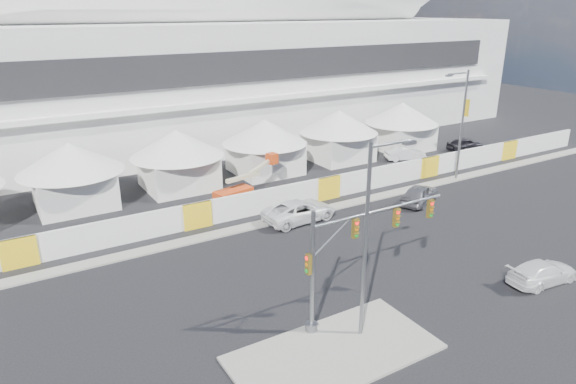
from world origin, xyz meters
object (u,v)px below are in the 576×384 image
pickup_near (543,272)px  boom_lift (240,189)px  sedan_silver (420,194)px  streetlight_curb (461,118)px  pickup_curb (299,211)px  lot_car_b (465,144)px  streetlight_median (370,229)px  traffic_mast (345,256)px  lot_car_a (405,154)px

pickup_near → boom_lift: bearing=27.8°
sedan_silver → streetlight_curb: (7.45, 2.85, 5.18)m
pickup_curb → lot_car_b: bearing=-77.3°
lot_car_b → streetlight_curb: size_ratio=0.42×
pickup_near → streetlight_median: 13.55m
traffic_mast → sedan_silver: bearing=33.6°
sedan_silver → streetlight_median: bearing=102.9°
pickup_near → lot_car_b: 30.72m
traffic_mast → streetlight_median: streetlight_median is taller
pickup_near → boom_lift: size_ratio=0.70×
pickup_near → lot_car_b: (20.09, 23.25, 0.05)m
boom_lift → lot_car_b: bearing=-10.3°
boom_lift → streetlight_median: bearing=-110.9°
lot_car_b → streetlight_median: streetlight_median is taller
sedan_silver → traffic_mast: 19.47m
lot_car_a → boom_lift: boom_lift is taller
sedan_silver → lot_car_a: size_ratio=1.11×
streetlight_median → traffic_mast: bearing=100.1°
pickup_near → lot_car_a: size_ratio=1.09×
streetlight_median → boom_lift: bearing=81.4°
streetlight_curb → lot_car_b: bearing=36.2°
sedan_silver → lot_car_a: bearing=-62.8°
pickup_curb → boom_lift: bearing=12.8°
streetlight_median → pickup_near: bearing=-6.6°
sedan_silver → lot_car_a: sedan_silver is taller
boom_lift → traffic_mast: bearing=-112.3°
pickup_curb → pickup_near: bearing=-157.4°
lot_car_b → boom_lift: (-29.38, -1.02, 0.16)m
streetlight_median → streetlight_curb: size_ratio=0.96×
pickup_curb → lot_car_a: pickup_curb is taller
pickup_curb → streetlight_curb: size_ratio=0.57×
traffic_mast → streetlight_median: 2.53m
lot_car_b → streetlight_curb: (-9.33, -6.82, 5.26)m
pickup_curb → pickup_near: 17.26m
traffic_mast → streetlight_median: bearing=-79.9°
streetlight_curb → boom_lift: 21.48m
pickup_near → streetlight_median: bearing=88.5°
lot_car_b → lot_car_a: bearing=97.4°
streetlight_median → streetlight_curb: (23.20, 14.99, 0.16)m
lot_car_a → lot_car_b: size_ratio=1.00×
streetlight_curb → boom_lift: streetlight_curb is taller
streetlight_median → streetlight_curb: bearing=32.9°
pickup_curb → pickup_near: pickup_curb is taller
pickup_curb → boom_lift: size_ratio=0.88×
lot_car_a → streetlight_curb: 9.17m
boom_lift → sedan_silver: bearing=-46.7°
streetlight_curb → traffic_mast: bearing=-150.1°
lot_car_b → sedan_silver: bearing=131.6°
lot_car_b → traffic_mast: size_ratio=0.50×
sedan_silver → pickup_curb: 10.92m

